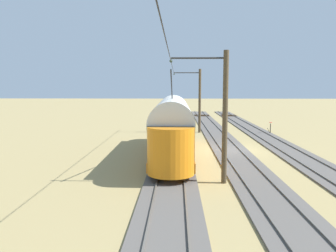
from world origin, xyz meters
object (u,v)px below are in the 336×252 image
at_px(catenary_pole_foreground, 199,99).
at_px(switch_stand, 270,127).
at_px(vintage_streetcar, 173,126).
at_px(catenary_pole_mid_near, 223,115).

bearing_deg(catenary_pole_foreground, switch_stand, 174.12).
xyz_separation_m(vintage_streetcar, catenary_pole_mid_near, (-2.73, 6.87, 1.39)).
bearing_deg(catenary_pole_mid_near, catenary_pole_foreground, -90.00).
bearing_deg(catenary_pole_foreground, catenary_pole_mid_near, 90.00).
xyz_separation_m(catenary_pole_foreground, catenary_pole_mid_near, (0.00, 19.68, 0.00)).
xyz_separation_m(catenary_pole_foreground, switch_stand, (-7.66, 0.79, -2.94)).
bearing_deg(catenary_pole_mid_near, switch_stand, -112.06).
height_order(vintage_streetcar, switch_stand, vintage_streetcar).
height_order(catenary_pole_mid_near, switch_stand, catenary_pole_mid_near).
bearing_deg(switch_stand, vintage_streetcar, 49.19).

